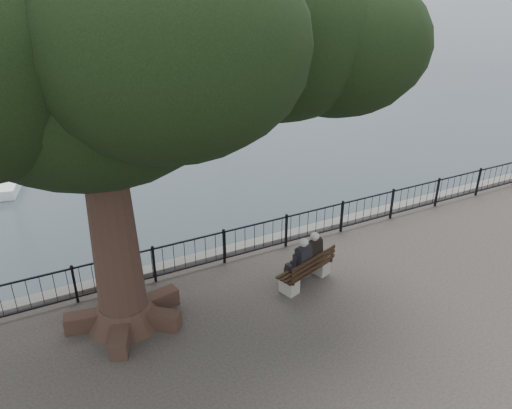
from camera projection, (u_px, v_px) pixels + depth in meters
harbor at (249, 260)px, 15.12m from camera, size 260.00×260.00×1.20m
railing at (256, 237)px, 14.26m from camera, size 22.06×0.06×1.00m
bench at (306, 273)px, 13.05m from camera, size 1.80×1.02×0.91m
person_left at (299, 263)px, 12.83m from camera, size 0.56×0.79×1.45m
person_right at (309, 257)px, 13.10m from camera, size 0.56×0.79×1.45m
tree at (134, 30)px, 9.45m from camera, size 12.04×8.41×9.83m
lion_monument at (70, 31)px, 52.85m from camera, size 5.82×5.82×8.63m
sailboat_a at (8, 170)px, 22.24m from camera, size 2.81×5.67×10.10m
sailboat_b at (5, 124)px, 28.51m from camera, size 1.93×6.11×12.56m
sailboat_c at (221, 110)px, 31.38m from camera, size 1.42×4.72×8.78m
sailboat_d at (233, 85)px, 38.13m from camera, size 2.11×5.76×9.12m
sailboat_f at (67, 81)px, 38.88m from camera, size 3.42×5.62×11.43m
sailboat_g at (162, 74)px, 41.75m from camera, size 2.98×5.26×9.36m
sailboat_h at (31, 66)px, 44.42m from camera, size 1.83×5.89×13.05m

